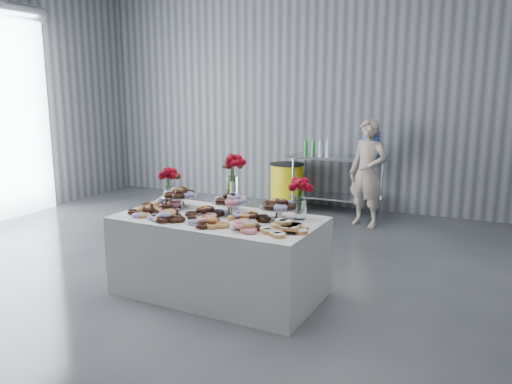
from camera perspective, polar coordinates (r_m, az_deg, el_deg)
ground at (r=4.71m, az=-10.85°, el=-12.62°), size 9.00×9.00×0.00m
room_walls at (r=4.58m, az=-14.61°, el=20.32°), size 8.04×9.04×4.02m
display_table at (r=4.78m, az=-4.26°, el=-7.26°), size 1.94×1.07×0.75m
prep_table at (r=7.95m, az=9.29°, el=2.06°), size 1.50×0.60×0.90m
donut_mounds at (r=4.61m, az=-4.64°, el=-2.50°), size 1.83×0.87×0.09m
cake_stand_left at (r=5.06m, az=-8.78°, el=-0.24°), size 0.36×0.36×0.17m
cake_stand_mid at (r=4.74m, az=-2.89°, el=-0.93°), size 0.36×0.36×0.17m
cake_stand_right at (r=4.51m, az=2.61°, el=-1.56°), size 0.36×0.36×0.17m
danish_pile at (r=4.19m, az=3.37°, el=-3.81°), size 0.48×0.48×0.11m
bouquet_left at (r=5.22m, az=-9.97°, el=1.84°), size 0.26×0.26×0.42m
bouquet_right at (r=4.55m, az=5.14°, el=0.54°), size 0.26×0.26×0.42m
bouquet_center at (r=4.91m, az=-2.76°, el=2.36°), size 0.26×0.26×0.57m
water_jug at (r=7.76m, az=12.98°, el=5.64°), size 0.28×0.28×0.55m
drink_bottles at (r=7.89m, az=6.94°, el=5.11°), size 0.54×0.08×0.27m
person at (r=7.22m, az=12.62°, el=2.11°), size 0.64×0.52×1.52m
trash_barrel at (r=8.26m, az=3.52°, el=0.77°), size 0.57×0.57×0.73m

